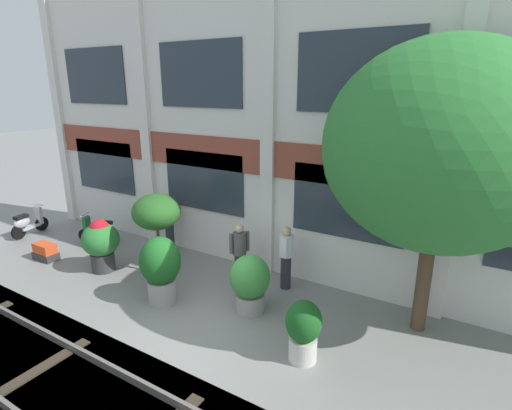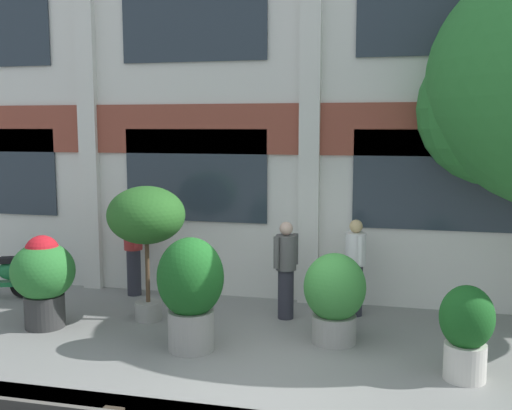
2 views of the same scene
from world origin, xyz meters
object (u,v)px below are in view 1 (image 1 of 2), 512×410
(scooter_second_parked, at_px, (100,231))
(resident_near_plants, at_px, (240,252))
(potted_plant_fluted_column, at_px, (250,281))
(broadleaf_tree, at_px, (441,153))
(scooter_near_curb, at_px, (28,223))
(resident_watching_tracks, at_px, (286,256))
(potted_plant_terracotta_small, at_px, (157,214))
(potted_plant_stone_basin, at_px, (101,242))
(potted_plant_square_trough, at_px, (45,252))
(potted_plant_glazed_jar, at_px, (161,267))
(potted_plant_ribbed_drum, at_px, (303,329))
(resident_by_doorway, at_px, (169,222))

(scooter_second_parked, distance_m, resident_near_plants, 5.30)
(potted_plant_fluted_column, distance_m, resident_near_plants, 1.30)
(broadleaf_tree, bearing_deg, resident_near_plants, -175.67)
(scooter_near_curb, relative_size, resident_watching_tracks, 0.85)
(resident_watching_tracks, bearing_deg, potted_plant_terracotta_small, -5.47)
(broadleaf_tree, relative_size, potted_plant_stone_basin, 3.92)
(scooter_near_curb, bearing_deg, potted_plant_square_trough, -119.47)
(resident_watching_tracks, bearing_deg, resident_near_plants, -1.98)
(scooter_second_parked, bearing_deg, potted_plant_glazed_jar, 138.42)
(potted_plant_ribbed_drum, relative_size, scooter_near_curb, 0.88)
(potted_plant_stone_basin, height_order, potted_plant_square_trough, potted_plant_stone_basin)
(potted_plant_ribbed_drum, xyz_separation_m, resident_by_doorway, (-5.65, 2.55, 0.24))
(scooter_near_curb, bearing_deg, potted_plant_ribbed_drum, -104.68)
(potted_plant_ribbed_drum, bearing_deg, resident_watching_tracks, 123.93)
(potted_plant_fluted_column, bearing_deg, broadleaf_tree, 20.43)
(potted_plant_ribbed_drum, bearing_deg, scooter_second_parked, 167.40)
(potted_plant_fluted_column, relative_size, potted_plant_terracotta_small, 0.60)
(potted_plant_stone_basin, bearing_deg, resident_watching_tracks, 20.13)
(scooter_near_curb, bearing_deg, resident_by_doorway, -81.87)
(potted_plant_ribbed_drum, distance_m, resident_near_plants, 3.22)
(potted_plant_fluted_column, height_order, resident_by_doorway, resident_by_doorway)
(resident_watching_tracks, bearing_deg, scooter_near_curb, -14.98)
(resident_near_plants, bearing_deg, resident_by_doorway, -157.83)
(scooter_near_curb, xyz_separation_m, scooter_second_parked, (2.70, 0.77, 0.00))
(potted_plant_stone_basin, bearing_deg, scooter_second_parked, 143.72)
(potted_plant_terracotta_small, distance_m, potted_plant_glazed_jar, 1.74)
(potted_plant_square_trough, distance_m, resident_by_doorway, 3.63)
(potted_plant_fluted_column, distance_m, potted_plant_terracotta_small, 3.23)
(broadleaf_tree, relative_size, potted_plant_ribbed_drum, 4.77)
(potted_plant_square_trough, bearing_deg, scooter_second_parked, 76.97)
(potted_plant_fluted_column, height_order, resident_watching_tracks, resident_watching_tracks)
(potted_plant_glazed_jar, height_order, resident_near_plants, potted_plant_glazed_jar)
(broadleaf_tree, distance_m, potted_plant_glazed_jar, 6.33)
(potted_plant_terracotta_small, xyz_separation_m, scooter_near_curb, (-5.81, -0.25, -1.24))
(broadleaf_tree, relative_size, potted_plant_terracotta_small, 2.61)
(broadleaf_tree, bearing_deg, scooter_second_parked, -177.54)
(scooter_near_curb, distance_m, scooter_second_parked, 2.81)
(potted_plant_terracotta_small, distance_m, potted_plant_ribbed_drum, 5.06)
(potted_plant_fluted_column, distance_m, potted_plant_ribbed_drum, 1.96)
(broadleaf_tree, bearing_deg, scooter_near_curb, -174.49)
(scooter_near_curb, height_order, resident_by_doorway, resident_by_doorway)
(broadleaf_tree, xyz_separation_m, resident_by_doorway, (-7.28, 0.38, -2.80))
(potted_plant_glazed_jar, bearing_deg, scooter_second_parked, 159.26)
(scooter_second_parked, bearing_deg, potted_plant_stone_basin, 122.88)
(resident_by_doorway, bearing_deg, broadleaf_tree, 134.76)
(potted_plant_square_trough, bearing_deg, potted_plant_ribbed_drum, -0.98)
(potted_plant_glazed_jar, bearing_deg, broadleaf_tree, 20.79)
(potted_plant_square_trough, height_order, resident_by_doorway, resident_by_doorway)
(broadleaf_tree, relative_size, potted_plant_square_trough, 7.70)
(resident_near_plants, bearing_deg, potted_plant_glazed_jar, -86.54)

